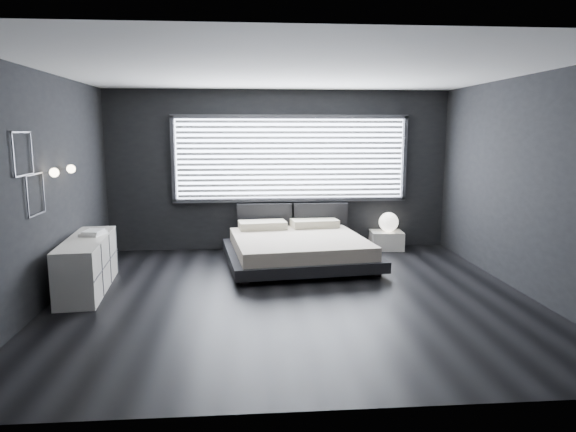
{
  "coord_description": "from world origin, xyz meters",
  "views": [
    {
      "loc": [
        -0.58,
        -6.3,
        2.09
      ],
      "look_at": [
        0.0,
        0.85,
        0.9
      ],
      "focal_mm": 32.0,
      "sensor_mm": 36.0,
      "label": 1
    }
  ],
  "objects": [
    {
      "name": "wall_art_lower",
      "position": [
        -2.98,
        -0.3,
        1.38
      ],
      "size": [
        0.01,
        0.48,
        0.48
      ],
      "color": "#47474C",
      "rests_on": "ground"
    },
    {
      "name": "room",
      "position": [
        0.0,
        0.0,
        1.4
      ],
      "size": [
        6.04,
        6.0,
        2.8
      ],
      "color": "black",
      "rests_on": "ground"
    },
    {
      "name": "nightstand",
      "position": [
        1.9,
        2.5,
        0.16
      ],
      "size": [
        0.59,
        0.5,
        0.33
      ],
      "primitive_type": "cube",
      "rotation": [
        0.0,
        0.0,
        -0.07
      ],
      "color": "white",
      "rests_on": "ground"
    },
    {
      "name": "sconce_far",
      "position": [
        -2.88,
        0.65,
        1.6
      ],
      "size": [
        0.18,
        0.11,
        0.11
      ],
      "color": "silver",
      "rests_on": "ground"
    },
    {
      "name": "wall_art_upper",
      "position": [
        -2.98,
        -0.55,
        1.85
      ],
      "size": [
        0.01,
        0.48,
        0.48
      ],
      "color": "#47474C",
      "rests_on": "ground"
    },
    {
      "name": "window",
      "position": [
        0.2,
        2.7,
        1.61
      ],
      "size": [
        4.14,
        0.09,
        1.52
      ],
      "color": "white",
      "rests_on": "ground"
    },
    {
      "name": "book_stack",
      "position": [
        -2.66,
        0.69,
        0.73
      ],
      "size": [
        0.32,
        0.38,
        0.07
      ],
      "color": "white",
      "rests_on": "dresser"
    },
    {
      "name": "headboard",
      "position": [
        0.23,
        2.64,
        0.57
      ],
      "size": [
        1.96,
        0.16,
        0.52
      ],
      "color": "black",
      "rests_on": "ground"
    },
    {
      "name": "dresser",
      "position": [
        -2.69,
        0.48,
        0.35
      ],
      "size": [
        0.64,
        1.79,
        0.7
      ],
      "color": "white",
      "rests_on": "ground"
    },
    {
      "name": "sconce_near",
      "position": [
        -2.88,
        0.05,
        1.6
      ],
      "size": [
        0.18,
        0.11,
        0.11
      ],
      "color": "silver",
      "rests_on": "ground"
    },
    {
      "name": "orb_lamp",
      "position": [
        1.93,
        2.48,
        0.5
      ],
      "size": [
        0.34,
        0.34,
        0.34
      ],
      "primitive_type": "sphere",
      "color": "white",
      "rests_on": "nightstand"
    },
    {
      "name": "bed",
      "position": [
        0.22,
        1.59,
        0.27
      ],
      "size": [
        2.46,
        2.38,
        0.58
      ],
      "color": "black",
      "rests_on": "ground"
    }
  ]
}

